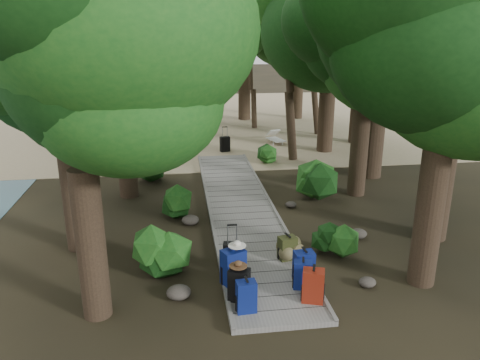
{
  "coord_description": "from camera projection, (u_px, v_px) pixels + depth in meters",
  "views": [
    {
      "loc": [
        -1.81,
        -12.09,
        5.28
      ],
      "look_at": [
        -0.04,
        0.91,
        1.0
      ],
      "focal_mm": 35.0,
      "sensor_mm": 36.0,
      "label": 1
    }
  ],
  "objects": [
    {
      "name": "rock_left_b",
      "position": [
        158.0,
        256.0,
        11.11
      ],
      "size": [
        0.4,
        0.36,
        0.22
      ],
      "primitive_type": null,
      "color": "#4C473F",
      "rests_on": "ground"
    },
    {
      "name": "boardwalk",
      "position": [
        241.0,
        208.0,
        14.18
      ],
      "size": [
        2.0,
        12.0,
        0.12
      ],
      "primitive_type": "cube",
      "color": "gray",
      "rests_on": "ground"
    },
    {
      "name": "rock_left_c",
      "position": [
        190.0,
        220.0,
        13.14
      ],
      "size": [
        0.49,
        0.44,
        0.27
      ],
      "primitive_type": null,
      "color": "#4C473F",
      "rests_on": "ground"
    },
    {
      "name": "tree_right_a",
      "position": [
        445.0,
        94.0,
        8.94
      ],
      "size": [
        4.89,
        4.89,
        8.15
      ],
      "primitive_type": null,
      "color": "black",
      "rests_on": "ground"
    },
    {
      "name": "shrub_right_b",
      "position": [
        318.0,
        179.0,
        14.94
      ],
      "size": [
        1.49,
        1.49,
        1.34
      ],
      "primitive_type": null,
      "color": "#185018",
      "rests_on": "ground"
    },
    {
      "name": "tree_right_e",
      "position": [
        331.0,
        36.0,
        19.48
      ],
      "size": [
        5.5,
        5.5,
        9.9
      ],
      "primitive_type": null,
      "color": "black",
      "rests_on": "ground"
    },
    {
      "name": "shrub_left_c",
      "position": [
        154.0,
        166.0,
        16.63
      ],
      "size": [
        1.35,
        1.35,
        1.22
      ],
      "primitive_type": null,
      "color": "#185018",
      "rests_on": "ground"
    },
    {
      "name": "tree_right_d",
      "position": [
        384.0,
        7.0,
        15.65
      ],
      "size": [
        6.47,
        6.47,
        11.86
      ],
      "primitive_type": null,
      "color": "black",
      "rests_on": "ground"
    },
    {
      "name": "shrub_right_c",
      "position": [
        267.0,
        155.0,
        18.85
      ],
      "size": [
        0.88,
        0.88,
        0.79
      ],
      "primitive_type": null,
      "color": "#185018",
      "rests_on": "ground"
    },
    {
      "name": "rock_left_d",
      "position": [
        177.0,
        188.0,
        15.94
      ],
      "size": [
        0.26,
        0.23,
        0.14
      ],
      "primitive_type": null,
      "color": "#4C473F",
      "rests_on": "ground"
    },
    {
      "name": "tree_back_d",
      "position": [
        101.0,
        53.0,
        25.23
      ],
      "size": [
        4.76,
        4.76,
        7.93
      ],
      "primitive_type": null,
      "color": "black",
      "rests_on": "ground"
    },
    {
      "name": "rock_right_a",
      "position": [
        367.0,
        282.0,
        9.99
      ],
      "size": [
        0.37,
        0.34,
        0.21
      ],
      "primitive_type": null,
      "color": "#4C473F",
      "rests_on": "ground"
    },
    {
      "name": "tree_back_a",
      "position": [
        186.0,
        42.0,
        25.98
      ],
      "size": [
        5.2,
        5.2,
        9.0
      ],
      "primitive_type": null,
      "color": "black",
      "rests_on": "ground"
    },
    {
      "name": "sun_lounger",
      "position": [
        276.0,
        137.0,
        22.33
      ],
      "size": [
        1.02,
        1.77,
        0.54
      ],
      "primitive_type": null,
      "rotation": [
        0.0,
        0.0,
        0.3
      ],
      "color": "silver",
      "rests_on": "sand_beach"
    },
    {
      "name": "tree_right_c",
      "position": [
        366.0,
        67.0,
        14.32
      ],
      "size": [
        4.77,
        4.77,
        8.25
      ],
      "primitive_type": null,
      "color": "black",
      "rests_on": "ground"
    },
    {
      "name": "palm_right_a",
      "position": [
        298.0,
        56.0,
        18.63
      ],
      "size": [
        4.94,
        4.94,
        8.41
      ],
      "primitive_type": null,
      "color": "#123A10",
      "rests_on": "ground"
    },
    {
      "name": "tree_right_f",
      "position": [
        363.0,
        41.0,
        21.13
      ],
      "size": [
        5.26,
        5.26,
        9.39
      ],
      "primitive_type": null,
      "color": "black",
      "rests_on": "ground"
    },
    {
      "name": "hat_brown",
      "position": [
        238.0,
        264.0,
        9.08
      ],
      "size": [
        0.36,
        0.36,
        0.11
      ],
      "primitive_type": null,
      "color": "#51351E",
      "rests_on": "backpack_left_b"
    },
    {
      "name": "palm_left_a",
      "position": [
        96.0,
        77.0,
        17.7
      ],
      "size": [
        4.42,
        4.42,
        7.04
      ],
      "primitive_type": null,
      "color": "#123A10",
      "rests_on": "ground"
    },
    {
      "name": "backpack_right_b",
      "position": [
        303.0,
        273.0,
        9.65
      ],
      "size": [
        0.42,
        0.34,
        0.66
      ],
      "primitive_type": null,
      "rotation": [
        0.0,
        0.0,
        -0.26
      ],
      "color": "navy",
      "rests_on": "boardwalk"
    },
    {
      "name": "tree_right_b",
      "position": [
        460.0,
        27.0,
        10.76
      ],
      "size": [
        5.93,
        5.93,
        10.58
      ],
      "primitive_type": null,
      "color": "black",
      "rests_on": "ground"
    },
    {
      "name": "rock_right_b",
      "position": [
        358.0,
        234.0,
        12.3
      ],
      "size": [
        0.45,
        0.41,
        0.25
      ],
      "primitive_type": null,
      "color": "#4C473F",
      "rests_on": "ground"
    },
    {
      "name": "suitcase_on_boardwalk",
      "position": [
        232.0,
        256.0,
        10.45
      ],
      "size": [
        0.43,
        0.28,
        0.62
      ],
      "primitive_type": null,
      "rotation": [
        0.0,
        0.0,
        -0.17
      ],
      "color": "black",
      "rests_on": "boardwalk"
    },
    {
      "name": "tree_left_b",
      "position": [
        61.0,
        80.0,
        10.52
      ],
      "size": [
        4.61,
        4.61,
        8.3
      ],
      "primitive_type": null,
      "color": "black",
      "rests_on": "ground"
    },
    {
      "name": "rock_right_c",
      "position": [
        291.0,
        204.0,
        14.41
      ],
      "size": [
        0.34,
        0.31,
        0.19
      ],
      "primitive_type": null,
      "color": "#4C473F",
      "rests_on": "ground"
    },
    {
      "name": "backpack_right_a",
      "position": [
        313.0,
        284.0,
        9.17
      ],
      "size": [
        0.49,
        0.41,
        0.75
      ],
      "primitive_type": null,
      "rotation": [
        0.0,
        0.0,
        -0.32
      ],
      "color": "maroon",
      "rests_on": "boardwalk"
    },
    {
      "name": "rock_left_a",
      "position": [
        179.0,
        292.0,
        9.54
      ],
      "size": [
        0.51,
        0.45,
        0.28
      ],
      "primitive_type": null,
      "color": "#4C473F",
      "rests_on": "ground"
    },
    {
      "name": "shrub_left_a",
      "position": [
        161.0,
        254.0,
        10.25
      ],
      "size": [
        1.23,
        1.23,
        1.11
      ],
      "primitive_type": null,
      "color": "#185018",
      "rests_on": "ground"
    },
    {
      "name": "kayak",
      "position": [
        158.0,
        139.0,
        22.51
      ],
      "size": [
        1.4,
        3.49,
        0.34
      ],
      "primitive_type": "ellipsoid",
      "rotation": [
        0.0,
        0.0,
        0.2
      ],
      "color": "#AA0F0E",
      "rests_on": "sand_beach"
    },
    {
      "name": "backpack_left_a",
      "position": [
        246.0,
        295.0,
        8.85
      ],
      "size": [
        0.39,
        0.29,
        0.7
      ],
      "primitive_type": null,
      "rotation": [
        0.0,
        0.0,
        0.08
      ],
      "color": "navy",
      "rests_on": "boardwalk"
    },
    {
      "name": "shrub_right_a",
      "position": [
        334.0,
        239.0,
        11.31
      ],
      "size": [
        0.91,
        0.91,
        0.82
      ],
      "primitive_type": null,
      "color": "#185018",
      "rests_on": "ground"
    },
    {
      "name": "rock_right_d",
      "position": [
        306.0,
        175.0,
        17.08
      ],
      "size": [
        0.54,
        0.49,
        0.3
      ],
      "primitive_type": null,
      "color": "#4C473F",
      "rests_on": "ground"
    },
    {
      "name": "backpack_left_c",
      "position": [
        233.0,
        265.0,
        9.77
      ],
      "size": [
        0.56,
        0.5,
        0.87
      ],
      "primitive_type": null,
      "rotation": [
        0.0,
        0.0,
        0.42
      ],
      "color": "navy",
      "rests_on": "boardwalk"
    },
    {
      "name": "ground",
      "position": [
        246.0,
        223.0,
        13.26
      ],
      "size": [
        120.0,
        120.0,
        0.0
      ],
      "primitive_type": "plane",
      "color": "black",
      "rests_on": "ground"
    },
    {
      "name": "shrub_left_b",
      "position": [
        180.0,
        204.0,
        13.51
      ],
      "size": [
        0.96,
        0.96,
        0.86
      ],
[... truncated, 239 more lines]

